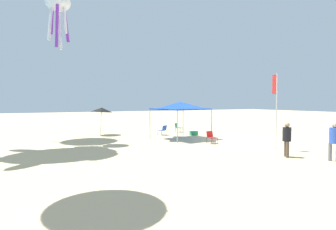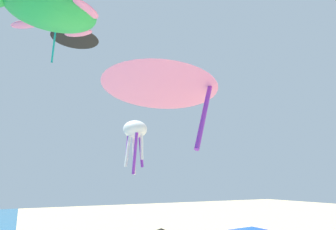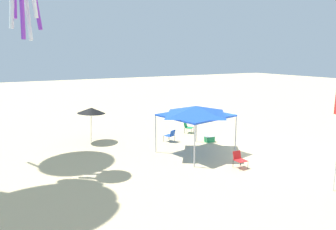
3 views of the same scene
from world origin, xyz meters
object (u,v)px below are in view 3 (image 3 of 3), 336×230
object	(u,v)px
folding_chair_facing_ocean	(239,158)
folding_chair_left_of_tent	(188,127)
canopy_tent	(196,111)
beach_umbrella	(91,111)
folding_chair_near_cooler	(171,135)
cooler_box	(209,139)

from	to	relation	value
folding_chair_facing_ocean	folding_chair_left_of_tent	bearing A→B (deg)	77.69
canopy_tent	beach_umbrella	world-z (taller)	canopy_tent
folding_chair_left_of_tent	canopy_tent	bearing A→B (deg)	-155.25
canopy_tent	folding_chair_near_cooler	xyz separation A→B (m)	(2.75, 0.10, -2.01)
folding_chair_left_of_tent	cooler_box	size ratio (longest dim) A/B	1.23
canopy_tent	folding_chair_left_of_tent	distance (m)	5.11
folding_chair_facing_ocean	beach_umbrella	bearing A→B (deg)	122.23
beach_umbrella	folding_chair_near_cooler	size ratio (longest dim) A/B	2.88
folding_chair_facing_ocean	cooler_box	xyz separation A→B (m)	(4.51, -1.52, -0.27)
canopy_tent	folding_chair_left_of_tent	size ratio (longest dim) A/B	4.94
canopy_tent	cooler_box	world-z (taller)	canopy_tent
canopy_tent	beach_umbrella	distance (m)	6.94
folding_chair_left_of_tent	folding_chair_near_cooler	size ratio (longest dim) A/B	1.00
canopy_tent	folding_chair_facing_ocean	xyz separation A→B (m)	(-3.05, -0.61, -2.01)
canopy_tent	folding_chair_near_cooler	world-z (taller)	canopy_tent
beach_umbrella	canopy_tent	bearing A→B (deg)	-138.31
folding_chair_facing_ocean	folding_chair_left_of_tent	distance (m)	7.39
folding_chair_facing_ocean	cooler_box	world-z (taller)	folding_chair_facing_ocean
beach_umbrella	cooler_box	size ratio (longest dim) A/B	3.55
beach_umbrella	folding_chair_near_cooler	xyz separation A→B (m)	(-2.43, -4.51, -1.64)
folding_chair_near_cooler	folding_chair_left_of_tent	bearing A→B (deg)	-170.00
beach_umbrella	folding_chair_near_cooler	world-z (taller)	beach_umbrella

